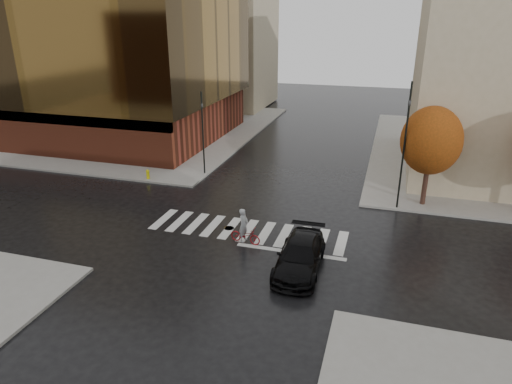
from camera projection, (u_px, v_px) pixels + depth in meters
ground at (245, 234)px, 26.47m from camera, size 120.00×120.00×0.00m
sidewalk_nw at (124, 127)px, 50.79m from camera, size 30.00×30.00×0.15m
crosswalk at (248, 230)px, 26.91m from camera, size 12.00×3.00×0.01m
office_glass at (90, 53)px, 45.37m from camera, size 27.00×19.00×16.00m
building_nw_far at (216, 28)px, 60.01m from camera, size 14.00×12.00×20.00m
tree_ne_a at (431, 141)px, 28.74m from camera, size 3.80×3.80×6.50m
sedan at (300, 256)px, 22.57m from camera, size 2.26×5.28×1.52m
cyclist at (245, 231)px, 25.23m from camera, size 1.87×0.89×2.04m
traffic_light_nw at (203, 129)px, 34.82m from camera, size 0.20×0.19×6.38m
traffic_light_ne at (405, 137)px, 28.05m from camera, size 0.18×0.22×8.08m
fire_hydrant at (148, 174)px, 34.72m from camera, size 0.26×0.26×0.74m
manhole at (229, 228)px, 27.18m from camera, size 0.66×0.66×0.01m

